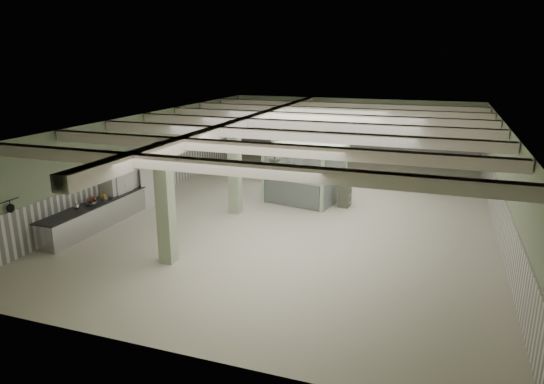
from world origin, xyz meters
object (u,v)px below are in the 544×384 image
(prep_counter, at_px, (96,215))
(filing_cabinet, at_px, (345,191))
(guard_booth, at_px, (305,163))
(walkin_cooler, at_px, (127,182))

(prep_counter, relative_size, filing_cabinet, 3.97)
(guard_booth, height_order, filing_cabinet, guard_booth)
(guard_booth, relative_size, filing_cabinet, 2.66)
(prep_counter, height_order, guard_booth, guard_booth)
(walkin_cooler, distance_m, guard_booth, 7.23)
(guard_booth, distance_m, filing_cabinet, 2.07)
(filing_cabinet, bearing_deg, prep_counter, -140.73)
(walkin_cooler, bearing_deg, filing_cabinet, 22.78)
(walkin_cooler, bearing_deg, guard_booth, 30.44)
(prep_counter, height_order, filing_cabinet, filing_cabinet)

